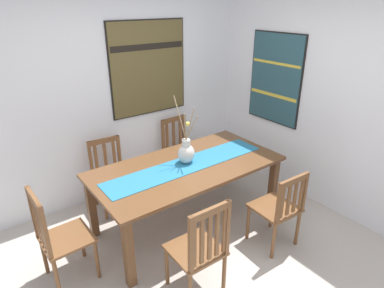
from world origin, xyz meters
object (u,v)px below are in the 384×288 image
dining_table (187,173)px  chair_1 (200,248)px  chair_2 (58,236)px  chair_3 (279,208)px  centerpiece_vase (186,152)px  painting_on_side_wall (275,79)px  chair_0 (111,173)px  painting_on_back_wall (148,68)px  chair_4 (180,150)px

dining_table → chair_1: (-0.50, -0.88, -0.17)m
chair_2 → chair_3: bearing=-23.9°
centerpiece_vase → dining_table: bearing=-118.9°
centerpiece_vase → painting_on_side_wall: 1.66m
dining_table → chair_0: (-0.53, 0.85, -0.21)m
painting_on_back_wall → painting_on_side_wall: size_ratio=1.00×
chair_4 → painting_on_back_wall: 1.19m
chair_3 → chair_4: 1.74m
chair_2 → chair_1: bearing=-44.1°
dining_table → chair_3: size_ratio=2.35×
dining_table → chair_0: chair_0 is taller
dining_table → centerpiece_vase: bearing=61.1°
chair_1 → chair_3: 1.03m
painting_on_side_wall → chair_0: bearing=163.0°
chair_0 → chair_1: bearing=-89.0°
painting_on_back_wall → painting_on_side_wall: (1.36, -0.92, -0.15)m
chair_3 → painting_on_back_wall: (-0.31, 1.98, 1.13)m
chair_4 → chair_1: bearing=-120.0°
chair_1 → dining_table: bearing=60.2°
centerpiece_vase → chair_4: 1.05m
dining_table → painting_on_side_wall: size_ratio=1.76×
centerpiece_vase → chair_3: (0.50, -0.91, -0.42)m
chair_1 → painting_on_side_wall: 2.53m
centerpiece_vase → chair_0: bearing=124.8°
dining_table → painting_on_back_wall: painting_on_back_wall is taller
painting_on_side_wall → chair_1: bearing=-152.6°
painting_on_side_wall → painting_on_back_wall: bearing=145.9°
chair_3 → chair_4: chair_4 is taller
painting_on_back_wall → chair_1: bearing=-109.9°
chair_0 → chair_4: 1.05m
centerpiece_vase → chair_3: size_ratio=0.82×
chair_1 → painting_on_back_wall: painting_on_back_wall is taller
chair_2 → chair_0: bearing=44.5°
chair_1 → painting_on_back_wall: 2.39m
chair_1 → chair_0: bearing=91.0°
chair_0 → chair_4: chair_4 is taller
dining_table → painting_on_back_wall: bearing=78.8°
chair_0 → chair_4: (1.05, 0.03, 0.01)m
chair_2 → painting_on_back_wall: bearing=34.8°
chair_0 → chair_3: bearing=-58.2°
chair_0 → chair_2: 1.22m
chair_0 → painting_on_side_wall: 2.42m
dining_table → chair_4: size_ratio=2.25×
centerpiece_vase → painting_on_side_wall: (1.55, 0.16, 0.56)m
chair_2 → painting_on_back_wall: painting_on_back_wall is taller
chair_0 → chair_2: size_ratio=0.91×
dining_table → chair_4: 1.04m
chair_2 → chair_3: 2.11m
chair_1 → chair_2: 1.25m
chair_1 → chair_3: size_ratio=1.10×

